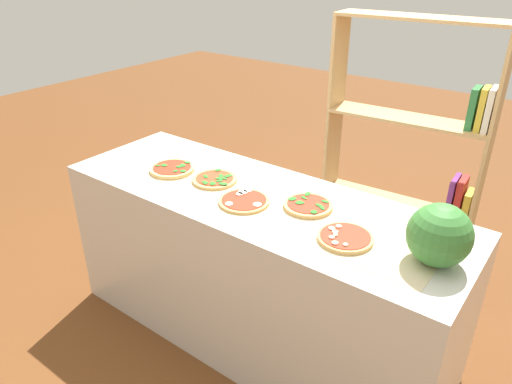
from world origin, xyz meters
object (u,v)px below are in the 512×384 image
pizza_mozzarella_2 (244,201)px  bookshelf (416,182)px  pizza_spinach_0 (172,169)px  pizza_spinach_3 (308,205)px  pizza_mushroom_4 (345,238)px  watermelon (439,235)px  pizza_spinach_1 (215,179)px

pizza_mozzarella_2 → bookshelf: bearing=65.5°
pizza_spinach_0 → pizza_spinach_3: size_ratio=1.04×
pizza_spinach_0 → pizza_mozzarella_2: pizza_spinach_0 is taller
pizza_spinach_3 → pizza_mushroom_4: bearing=-28.7°
pizza_mushroom_4 → bookshelf: bearing=93.3°
pizza_spinach_3 → bookshelf: bearing=77.1°
watermelon → pizza_mozzarella_2: bearing=-175.9°
pizza_spinach_0 → pizza_spinach_1: bearing=9.7°
pizza_mozzarella_2 → pizza_mushroom_4: size_ratio=1.05×
pizza_mozzarella_2 → pizza_spinach_0: bearing=174.4°
watermelon → bookshelf: bookshelf is taller
pizza_spinach_0 → pizza_mushroom_4: pizza_spinach_0 is taller
pizza_mozzarella_2 → bookshelf: bookshelf is taller
watermelon → bookshelf: 1.12m
pizza_spinach_1 → watermelon: size_ratio=0.95×
pizza_spinach_1 → pizza_spinach_3: pizza_spinach_3 is taller
pizza_spinach_3 → bookshelf: (0.21, 0.92, -0.17)m
pizza_mushroom_4 → pizza_mozzarella_2: bearing=179.5°
pizza_mushroom_4 → watermelon: (0.35, 0.07, 0.11)m
pizza_spinach_3 → pizza_spinach_0: bearing=-173.6°
pizza_spinach_1 → pizza_mushroom_4: pizza_mushroom_4 is taller
pizza_spinach_0 → watermelon: watermelon is taller
pizza_spinach_0 → pizza_spinach_3: (0.82, 0.09, -0.00)m
pizza_mozzarella_2 → bookshelf: size_ratio=0.15×
pizza_spinach_0 → bookshelf: size_ratio=0.15×
pizza_mozzarella_2 → pizza_spinach_1: bearing=159.7°
pizza_mushroom_4 → bookshelf: 1.08m
pizza_spinach_3 → watermelon: (0.63, -0.08, 0.11)m
watermelon → pizza_spinach_3: bearing=172.7°
pizza_spinach_1 → pizza_spinach_3: 0.54m
pizza_spinach_0 → pizza_spinach_3: pizza_spinach_0 is taller
pizza_spinach_1 → pizza_mushroom_4: bearing=-7.3°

